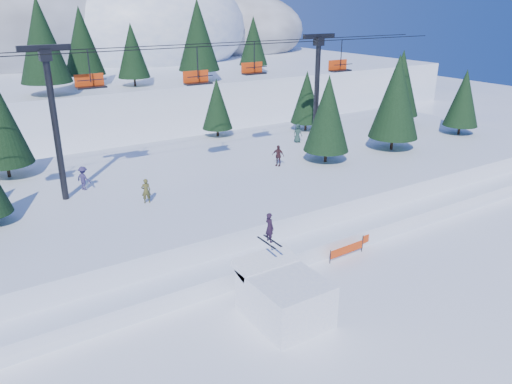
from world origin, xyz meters
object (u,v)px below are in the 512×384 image
banner_far (376,234)px  jump_kicker (284,295)px  banner_near (347,250)px  chairlift (188,87)px

banner_far → jump_kicker: bearing=-160.6°
jump_kicker → banner_near: size_ratio=1.84×
banner_near → chairlift: bearing=107.2°
chairlift → banner_far: chairlift is taller
chairlift → banner_far: 17.28m
chairlift → jump_kicker: bearing=-100.0°
jump_kicker → chairlift: 18.64m
jump_kicker → banner_far: bearing=19.4°
jump_kicker → chairlift: (2.92, 16.56, 8.06)m
chairlift → banner_near: chairlift is taller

